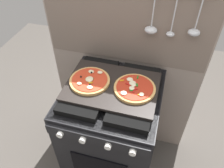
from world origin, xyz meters
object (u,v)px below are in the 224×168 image
object	(u,v)px
pizza_right	(134,88)
baking_tray	(112,86)
pizza_left	(90,80)
stove	(112,131)

from	to	relation	value
pizza_right	baking_tray	bearing A→B (deg)	-179.83
pizza_left	baking_tray	bearing A→B (deg)	3.21
stove	pizza_left	distance (m)	0.50
stove	baking_tray	xyz separation A→B (m)	(0.00, 0.00, 0.46)
stove	pizza_left	world-z (taller)	pizza_left
pizza_left	pizza_right	xyz separation A→B (m)	(0.27, 0.01, -0.00)
stove	baking_tray	bearing A→B (deg)	90.00
stove	pizza_right	xyz separation A→B (m)	(0.13, 0.00, 0.48)
baking_tray	pizza_left	distance (m)	0.14
pizza_left	pizza_right	bearing A→B (deg)	1.70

